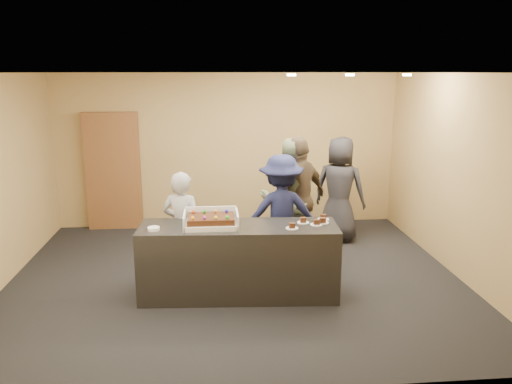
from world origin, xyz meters
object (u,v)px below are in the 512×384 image
serving_counter (239,261)px  person_sage_man (289,199)px  person_brown_extra (299,199)px  plate_stack (154,229)px  person_dark_suit (340,189)px  cake_box (211,222)px  storage_cabinet (113,171)px  sheet_cake (211,219)px  person_server_grey (183,228)px  person_navy_man (281,214)px

serving_counter → person_sage_man: 1.55m
person_sage_man → person_brown_extra: person_brown_extra is taller
plate_stack → person_dark_suit: 3.44m
cake_box → person_brown_extra: (1.27, 1.13, -0.03)m
cake_box → plate_stack: (-0.67, -0.10, -0.03)m
storage_cabinet → sheet_cake: storage_cabinet is taller
serving_counter → person_sage_man: person_sage_man is taller
person_server_grey → person_navy_man: person_navy_man is taller
serving_counter → cake_box: bearing=179.4°
person_sage_man → person_navy_man: person_sage_man is taller
storage_cabinet → person_dark_suit: bearing=-14.4°
person_sage_man → person_navy_man: bearing=70.1°
storage_cabinet → person_navy_man: size_ratio=1.25×
plate_stack → person_server_grey: 0.63m
serving_counter → person_brown_extra: bearing=54.5°
person_server_grey → person_sage_man: 1.71m
storage_cabinet → person_dark_suit: size_ratio=1.20×
person_sage_man → person_brown_extra: (0.12, -0.08, 0.02)m
person_server_grey → person_brown_extra: (1.64, 0.71, 0.17)m
plate_stack → storage_cabinet: bearing=108.6°
sheet_cake → plate_stack: sheet_cake is taller
sheet_cake → person_server_grey: bearing=129.3°
cake_box → person_dark_suit: 2.86m
storage_cabinet → sheet_cake: bearing=-60.2°
storage_cabinet → plate_stack: (1.02, -3.02, -0.11)m
person_navy_man → person_dark_suit: size_ratio=0.95×
cake_box → person_brown_extra: bearing=41.7°
serving_counter → person_sage_man: bearing=60.3°
serving_counter → sheet_cake: sheet_cake is taller
plate_stack → person_dark_suit: (2.76, 2.05, -0.06)m
storage_cabinet → person_brown_extra: (2.96, -1.79, -0.11)m
sheet_cake → person_sage_man: (1.15, 1.24, -0.10)m
person_sage_man → serving_counter: bearing=58.4°
person_server_grey → cake_box: bearing=153.2°
serving_counter → person_dark_suit: bearing=52.0°
serving_counter → cake_box: size_ratio=3.69×
person_dark_suit → person_sage_man: bearing=67.8°
person_navy_man → person_dark_suit: bearing=-133.7°
sheet_cake → person_sage_man: person_sage_man is taller
person_sage_man → person_brown_extra: 0.15m
person_navy_man → person_brown_extra: bearing=-129.2°
serving_counter → plate_stack: size_ratio=16.89×
storage_cabinet → person_navy_man: storage_cabinet is taller
person_server_grey → person_navy_man: bearing=-144.5°
person_sage_man → person_server_grey: bearing=29.2°
person_sage_man → person_brown_extra: bearing=148.0°
cake_box → person_brown_extra: person_brown_extra is taller
sheet_cake → plate_stack: (-0.67, -0.08, -0.08)m
plate_stack → sheet_cake: bearing=6.6°
person_server_grey → person_sage_man: size_ratio=0.83×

